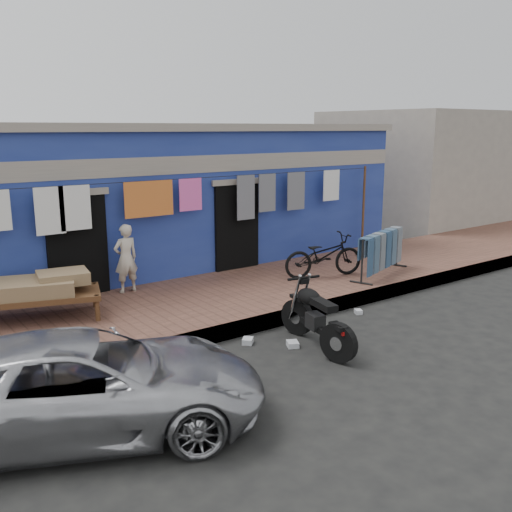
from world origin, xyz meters
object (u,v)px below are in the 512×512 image
(charpoy, at_px, (35,298))
(seated_person, at_px, (126,258))
(bicycle, at_px, (324,251))
(jeans_rack, at_px, (381,253))
(motorcycle, at_px, (317,316))
(car, at_px, (85,383))

(charpoy, bearing_deg, seated_person, 18.52)
(bicycle, distance_m, jeans_rack, 1.24)
(motorcycle, bearing_deg, bicycle, 57.89)
(car, bearing_deg, charpoy, 16.58)
(motorcycle, height_order, charpoy, motorcycle)
(seated_person, height_order, jeans_rack, seated_person)
(bicycle, height_order, motorcycle, bicycle)
(motorcycle, bearing_deg, jeans_rack, 40.06)
(bicycle, bearing_deg, motorcycle, 152.58)
(charpoy, relative_size, jeans_rack, 1.19)
(bicycle, bearing_deg, jeans_rack, -100.77)
(car, bearing_deg, bicycle, -42.10)
(car, relative_size, motorcycle, 2.45)
(bicycle, xyz_separation_m, charpoy, (-5.59, 0.74, -0.19))
(car, bearing_deg, motorcycle, -61.23)
(charpoy, xyz_separation_m, jeans_rack, (6.68, -1.32, 0.11))
(car, distance_m, motorcycle, 3.71)
(bicycle, relative_size, charpoy, 0.73)
(seated_person, xyz_separation_m, jeans_rack, (4.84, -1.93, -0.18))
(motorcycle, height_order, jeans_rack, jeans_rack)
(bicycle, relative_size, jeans_rack, 0.86)
(car, distance_m, bicycle, 6.60)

